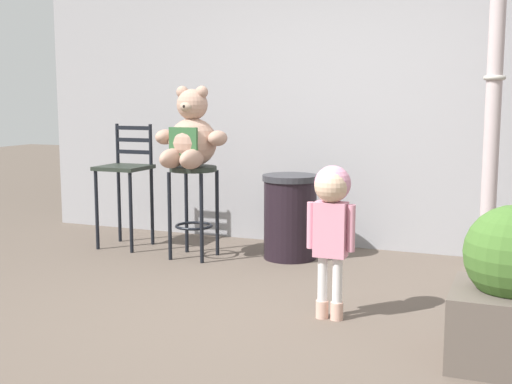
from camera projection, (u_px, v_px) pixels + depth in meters
name	position (u px, v px, depth m)	size (l,w,h in m)	color
ground_plane	(249.00, 318.00, 4.15)	(24.00, 24.00, 0.00)	brown
building_wall	(349.00, 34.00, 6.03)	(6.29, 0.30, 3.86)	#969599
bar_stool_with_teddy	(193.00, 193.00, 5.66)	(0.40, 0.40, 0.79)	#232B23
teddy_bear	(191.00, 137.00, 5.56)	(0.63, 0.57, 0.67)	tan
child_walking	(331.00, 208.00, 4.06)	(0.30, 0.24, 0.95)	#D6A693
trash_bin	(290.00, 217.00, 5.66)	(0.47, 0.47, 0.72)	black
lamppost	(491.00, 143.00, 5.18)	(0.29, 0.29, 2.60)	#A9B2A2
bar_chair_empty	(126.00, 175.00, 6.07)	(0.42, 0.42, 1.12)	#232B23
planter_with_shrub	(512.00, 292.00, 3.40)	(0.59, 0.59, 0.83)	#584D45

